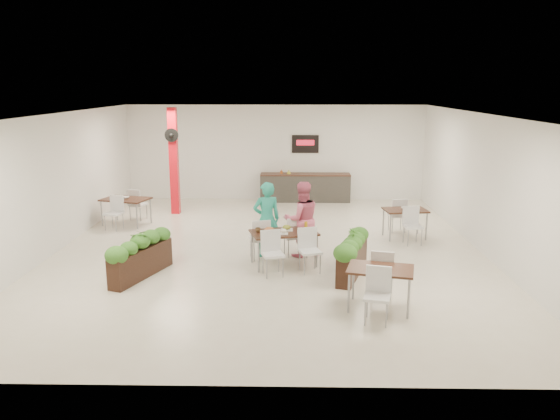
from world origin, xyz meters
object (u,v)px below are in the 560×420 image
object	(u,v)px
service_counter	(305,187)
diner_woman	(302,219)
red_column	(174,160)
planter_left	(141,253)
side_table_c	(380,275)
diner_man	(267,219)
planter_right	(353,252)
main_table	(283,237)
side_table_b	(405,214)
side_table_a	(126,203)

from	to	relation	value
service_counter	diner_woman	xyz separation A→B (m)	(-0.23, -6.06, 0.38)
red_column	planter_left	world-z (taller)	red_column
side_table_c	planter_left	bearing A→B (deg)	174.87
diner_woman	side_table_c	distance (m)	3.29
diner_man	planter_right	size ratio (longest dim) A/B	0.94
red_column	side_table_c	world-z (taller)	red_column
main_table	planter_right	bearing A→B (deg)	-22.99
service_counter	planter_right	distance (m)	7.36
main_table	side_table_c	size ratio (longest dim) A/B	1.13
planter_left	side_table_c	distance (m)	4.86
service_counter	diner_man	xyz separation A→B (m)	(-1.03, -6.06, 0.37)
planter_right	diner_woman	bearing A→B (deg)	128.97
diner_woman	planter_left	size ratio (longest dim) A/B	0.95
planter_right	planter_left	bearing A→B (deg)	-177.34
planter_right	side_table_c	world-z (taller)	planter_right
side_table_b	diner_woman	bearing A→B (deg)	-157.18
side_table_b	side_table_c	xyz separation A→B (m)	(-1.36, -4.60, 0.00)
service_counter	side_table_c	xyz separation A→B (m)	(1.08, -9.07, 0.13)
service_counter	side_table_c	world-z (taller)	service_counter
main_table	diner_woman	distance (m)	0.81
diner_man	planter_right	bearing A→B (deg)	128.98
diner_woman	side_table_b	size ratio (longest dim) A/B	1.04
main_table	side_table_a	bearing A→B (deg)	142.27
side_table_c	main_table	bearing A→B (deg)	139.51
side_table_a	side_table_c	size ratio (longest dim) A/B	1.00
planter_left	main_table	bearing A→B (deg)	15.61
planter_right	side_table_b	xyz separation A→B (m)	(1.65, 2.85, 0.12)
main_table	side_table_b	bearing A→B (deg)	36.07
diner_man	side_table_b	world-z (taller)	diner_man
red_column	diner_man	world-z (taller)	red_column
red_column	diner_man	distance (m)	5.20
main_table	diner_man	xyz separation A→B (m)	(-0.39, 0.66, 0.23)
planter_right	side_table_b	distance (m)	3.29
planter_left	side_table_a	size ratio (longest dim) A/B	1.10
diner_man	side_table_b	bearing A→B (deg)	-171.72
red_column	side_table_b	world-z (taller)	red_column
red_column	side_table_a	size ratio (longest dim) A/B	1.91
planter_right	side_table_c	distance (m)	1.77
red_column	main_table	xyz separation A→B (m)	(3.36, -4.85, -1.01)
red_column	diner_man	size ratio (longest dim) A/B	1.85
service_counter	side_table_c	size ratio (longest dim) A/B	1.79
diner_woman	diner_man	bearing A→B (deg)	-16.27
red_column	diner_man	xyz separation A→B (m)	(2.97, -4.19, -0.78)
diner_man	diner_woman	distance (m)	0.80
side_table_b	side_table_c	bearing A→B (deg)	-114.37
service_counter	side_table_b	size ratio (longest dim) A/B	1.80
planter_right	side_table_a	bearing A→B (deg)	145.44
diner_woman	side_table_b	bearing A→B (deg)	-165.58
planter_left	side_table_a	bearing A→B (deg)	110.21
diner_man	red_column	bearing A→B (deg)	-70.97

